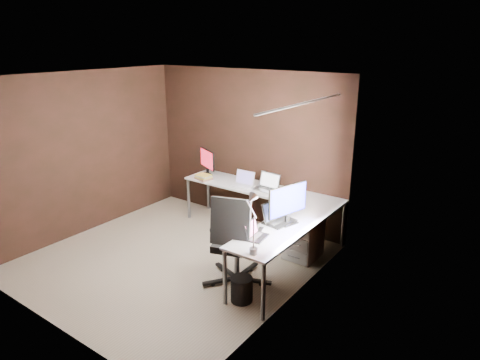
# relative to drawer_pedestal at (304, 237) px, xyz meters

# --- Properties ---
(room) EXTENTS (3.60, 3.60, 2.50)m
(room) POSITION_rel_drawer_pedestal_xyz_m (-1.09, -1.08, 0.98)
(room) COLOR tan
(room) RESTS_ON ground
(desk) EXTENTS (2.65, 2.25, 0.73)m
(desk) POSITION_rel_drawer_pedestal_xyz_m (-0.59, -0.11, 0.38)
(desk) COLOR white
(desk) RESTS_ON ground
(drawer_pedestal) EXTENTS (0.42, 0.50, 0.60)m
(drawer_pedestal) POSITION_rel_drawer_pedestal_xyz_m (0.00, 0.00, 0.00)
(drawer_pedestal) COLOR white
(drawer_pedestal) RESTS_ON ground
(monitor_left) EXTENTS (0.46, 0.25, 0.44)m
(monitor_left) POSITION_rel_drawer_pedestal_xyz_m (-2.07, 0.40, 0.68)
(monitor_left) COLOR black
(monitor_left) RESTS_ON desk
(monitor_right) EXTENTS (0.22, 0.60, 0.51)m
(monitor_right) POSITION_rel_drawer_pedestal_xyz_m (0.05, -0.59, 0.72)
(monitor_right) COLOR black
(monitor_right) RESTS_ON desk
(laptop_white) EXTENTS (0.34, 0.25, 0.23)m
(laptop_white) POSITION_rel_drawer_pedestal_xyz_m (-1.24, 0.29, 0.48)
(laptop_white) COLOR white
(laptop_white) RESTS_ON desk
(laptop_silver) EXTENTS (0.39, 0.29, 0.25)m
(laptop_silver) POSITION_rel_drawer_pedestal_xyz_m (-0.84, 0.36, 0.48)
(laptop_silver) COLOR silver
(laptop_silver) RESTS_ON desk
(laptop_black_big) EXTENTS (0.33, 0.43, 0.26)m
(laptop_black_big) POSITION_rel_drawer_pedestal_xyz_m (-0.08, -0.61, 0.49)
(laptop_black_big) COLOR black
(laptop_black_big) RESTS_ON desk
(laptop_black_small) EXTENTS (0.24, 0.31, 0.19)m
(laptop_black_small) POSITION_rel_drawer_pedestal_xyz_m (-0.05, -1.16, 0.47)
(laptop_black_small) COLOR black
(laptop_black_small) RESTS_ON desk
(book_stack) EXTENTS (0.30, 0.26, 0.08)m
(book_stack) POSITION_rel_drawer_pedestal_xyz_m (-1.96, 0.17, 0.47)
(book_stack) COLOR #A56F59
(book_stack) RESTS_ON desk
(mouse_left) EXTENTS (0.09, 0.06, 0.03)m
(mouse_left) POSITION_rel_drawer_pedestal_xyz_m (-2.00, 0.15, 0.45)
(mouse_left) COLOR black
(mouse_left) RESTS_ON desk
(mouse_corner) EXTENTS (0.10, 0.08, 0.04)m
(mouse_corner) POSITION_rel_drawer_pedestal_xyz_m (-0.48, 0.24, 0.45)
(mouse_corner) COLOR black
(mouse_corner) RESTS_ON desk
(desk_lamp) EXTENTS (0.20, 0.24, 0.66)m
(desk_lamp) POSITION_rel_drawer_pedestal_xyz_m (0.09, -1.43, 0.84)
(desk_lamp) COLOR slate
(desk_lamp) RESTS_ON desk
(office_chair) EXTENTS (0.68, 0.71, 1.21)m
(office_chair) POSITION_rel_drawer_pedestal_xyz_m (-0.35, -1.13, 0.05)
(office_chair) COLOR black
(office_chair) RESTS_ON ground
(wastebasket) EXTENTS (0.30, 0.30, 0.30)m
(wastebasket) POSITION_rel_drawer_pedestal_xyz_m (-0.07, -1.40, -0.15)
(wastebasket) COLOR black
(wastebasket) RESTS_ON ground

